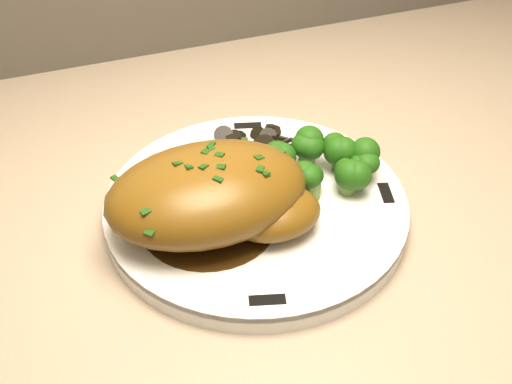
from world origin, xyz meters
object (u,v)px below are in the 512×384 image
object	(u,v)px
counter	(393,350)
plate	(256,208)
chicken_breast	(215,195)
broccoli_florets	(327,162)

from	to	relation	value
counter	plate	world-z (taller)	counter
counter	chicken_breast	bearing A→B (deg)	-165.82
counter	broccoli_florets	xyz separation A→B (m)	(-0.17, -0.05, 0.44)
chicken_breast	broccoli_florets	world-z (taller)	chicken_breast
plate	counter	bearing A→B (deg)	12.54
counter	plate	size ratio (longest dim) A/B	6.49
plate	chicken_breast	world-z (taller)	chicken_breast
chicken_breast	broccoli_florets	size ratio (longest dim) A/B	1.84
broccoli_florets	chicken_breast	bearing A→B (deg)	-169.05
counter	broccoli_florets	world-z (taller)	counter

